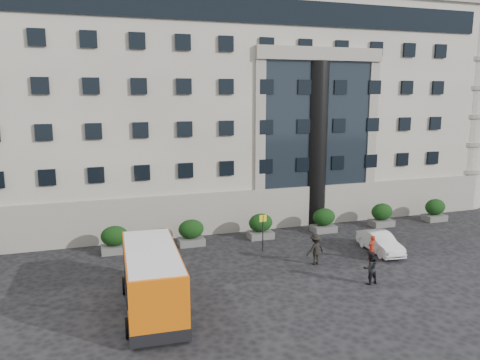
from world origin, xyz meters
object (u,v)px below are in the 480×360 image
(hedge_a, at_px, (115,239))
(pedestrian_b, at_px, (370,268))
(parked_car_d, at_px, (5,228))
(hedge_b, at_px, (191,232))
(hedge_e, at_px, (382,215))
(white_taxi, at_px, (380,242))
(hedge_c, at_px, (261,226))
(bus_stop_sign, at_px, (263,227))
(pedestrian_a, at_px, (372,248))
(hedge_d, at_px, (324,220))
(minibus, at_px, (152,278))
(pedestrian_c, at_px, (315,249))
(hedge_f, at_px, (435,210))

(hedge_a, distance_m, pedestrian_b, 16.45)
(parked_car_d, bearing_deg, hedge_b, -32.42)
(hedge_e, distance_m, white_taxi, 6.70)
(hedge_a, relative_size, hedge_c, 1.00)
(hedge_a, relative_size, bus_stop_sign, 0.73)
(white_taxi, bearing_deg, pedestrian_a, -136.65)
(hedge_d, relative_size, parked_car_d, 0.38)
(minibus, xyz_separation_m, pedestrian_c, (10.49, 3.23, -0.72))
(hedge_e, distance_m, bus_stop_sign, 11.67)
(bus_stop_sign, bearing_deg, pedestrian_a, -32.63)
(hedge_c, distance_m, minibus, 13.08)
(hedge_b, xyz_separation_m, white_taxi, (11.70, -5.45, -0.25))
(hedge_c, height_order, parked_car_d, hedge_c)
(hedge_d, relative_size, pedestrian_c, 0.94)
(hedge_a, distance_m, hedge_c, 10.40)
(hedge_c, relative_size, minibus, 0.25)
(hedge_b, height_order, hedge_f, same)
(pedestrian_b, bearing_deg, hedge_c, -79.34)
(hedge_a, height_order, hedge_e, same)
(hedge_b, relative_size, minibus, 0.25)
(hedge_c, relative_size, pedestrian_a, 1.12)
(bus_stop_sign, relative_size, minibus, 0.34)
(hedge_a, xyz_separation_m, pedestrian_c, (11.74, -6.09, 0.05))
(pedestrian_a, bearing_deg, hedge_f, -166.73)
(hedge_a, relative_size, parked_car_d, 0.38)
(pedestrian_b, bearing_deg, hedge_e, -133.05)
(hedge_c, distance_m, bus_stop_sign, 3.05)
(hedge_e, height_order, pedestrian_c, pedestrian_c)
(pedestrian_a, bearing_deg, hedge_c, -71.43)
(hedge_a, relative_size, hedge_f, 1.00)
(parked_car_d, xyz_separation_m, white_taxi, (24.40, -11.56, 0.01))
(hedge_a, xyz_separation_m, hedge_e, (20.80, 0.00, 0.00))
(hedge_a, distance_m, hedge_e, 20.80)
(hedge_c, xyz_separation_m, pedestrian_c, (1.34, -6.09, 0.05))
(hedge_e, distance_m, parked_car_d, 28.95)
(hedge_d, relative_size, hedge_e, 1.00)
(hedge_e, height_order, pedestrian_b, pedestrian_b)
(hedge_f, bearing_deg, hedge_a, 180.00)
(pedestrian_a, relative_size, pedestrian_c, 0.84)
(hedge_b, xyz_separation_m, minibus, (-3.95, -9.32, 0.77))
(bus_stop_sign, xyz_separation_m, white_taxi, (7.40, -2.65, -1.05))
(hedge_d, distance_m, minibus, 17.13)
(minibus, distance_m, pedestrian_c, 11.00)
(bus_stop_sign, bearing_deg, hedge_f, 9.63)
(hedge_c, relative_size, white_taxi, 0.45)
(white_taxi, relative_size, pedestrian_a, 2.52)
(hedge_c, bearing_deg, hedge_d, 0.00)
(hedge_a, xyz_separation_m, hedge_b, (5.20, 0.00, 0.00))
(hedge_d, xyz_separation_m, pedestrian_c, (-3.86, -6.09, 0.05))
(bus_stop_sign, bearing_deg, hedge_a, 163.58)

